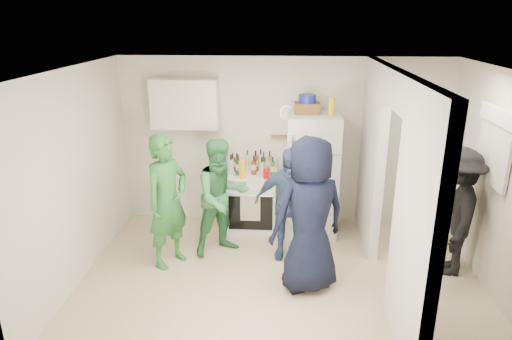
{
  "coord_description": "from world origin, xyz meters",
  "views": [
    {
      "loc": [
        0.01,
        -4.85,
        3.04
      ],
      "look_at": [
        -0.32,
        0.4,
        1.25
      ],
      "focal_mm": 32.0,
      "sensor_mm": 36.0,
      "label": 1
    }
  ],
  "objects": [
    {
      "name": "bottle_g",
      "position": [
        -0.19,
        1.51,
        1.02
      ],
      "size": [
        0.06,
        0.06,
        0.3
      ],
      "primitive_type": "cylinder",
      "color": "olive",
      "rests_on": "stove"
    },
    {
      "name": "stove",
      "position": [
        -0.44,
        1.37,
        0.43
      ],
      "size": [
        0.73,
        0.6,
        0.87
      ],
      "primitive_type": "cube",
      "color": "white",
      "rests_on": "floor"
    },
    {
      "name": "person_green_center",
      "position": [
        -0.78,
        0.63,
        0.79
      ],
      "size": [
        0.97,
        0.92,
        1.57
      ],
      "primitive_type": "imported",
      "rotation": [
        0.0,
        0.0,
        0.58
      ],
      "color": "#38814A",
      "rests_on": "floor"
    },
    {
      "name": "bottle_i",
      "position": [
        -0.4,
        1.48,
        1.02
      ],
      "size": [
        0.07,
        0.07,
        0.31
      ],
      "primitive_type": "cylinder",
      "color": "#663411",
      "rests_on": "stove"
    },
    {
      "name": "bottle_c",
      "position": [
        -0.52,
        1.54,
        1.02
      ],
      "size": [
        0.06,
        0.06,
        0.31
      ],
      "primitive_type": "cylinder",
      "color": "silver",
      "rests_on": "stove"
    },
    {
      "name": "nook_window_frame",
      "position": [
        2.36,
        0.2,
        1.65
      ],
      "size": [
        0.04,
        0.76,
        0.86
      ],
      "primitive_type": "cube",
      "color": "white",
      "rests_on": "wall_right"
    },
    {
      "name": "partition_pier_back",
      "position": [
        1.2,
        1.1,
        1.25
      ],
      "size": [
        0.12,
        1.2,
        2.5
      ],
      "primitive_type": "cube",
      "color": "silver",
      "rests_on": "floor"
    },
    {
      "name": "blue_bowl",
      "position": [
        0.32,
        1.39,
        1.96
      ],
      "size": [
        0.24,
        0.24,
        0.11
      ],
      "primitive_type": "cylinder",
      "color": "navy",
      "rests_on": "wicker_basket"
    },
    {
      "name": "wall_back",
      "position": [
        0.0,
        1.7,
        1.25
      ],
      "size": [
        4.8,
        0.0,
        4.8
      ],
      "primitive_type": "plane",
      "rotation": [
        1.57,
        0.0,
        0.0
      ],
      "color": "silver",
      "rests_on": "floor"
    },
    {
      "name": "yellow_cup_stack_stove",
      "position": [
        -0.56,
        1.15,
        0.99
      ],
      "size": [
        0.09,
        0.09,
        0.25
      ],
      "primitive_type": "cylinder",
      "color": "yellow",
      "rests_on": "stove"
    },
    {
      "name": "person_navy",
      "position": [
        0.31,
        -0.15,
        0.91
      ],
      "size": [
        1.05,
        0.9,
        1.82
      ],
      "primitive_type": "imported",
      "rotation": [
        0.0,
        0.0,
        -2.72
      ],
      "color": "black",
      "rests_on": "floor"
    },
    {
      "name": "wall_left",
      "position": [
        -2.4,
        0.0,
        1.25
      ],
      "size": [
        0.0,
        3.4,
        3.4
      ],
      "primitive_type": "plane",
      "rotation": [
        1.57,
        0.0,
        1.57
      ],
      "color": "silver",
      "rests_on": "floor"
    },
    {
      "name": "wicker_basket",
      "position": [
        0.32,
        1.39,
        1.83
      ],
      "size": [
        0.35,
        0.25,
        0.15
      ],
      "primitive_type": "cube",
      "color": "brown",
      "rests_on": "fridge"
    },
    {
      "name": "partition_pier_front",
      "position": [
        1.2,
        -1.1,
        1.25
      ],
      "size": [
        0.12,
        1.2,
        2.5
      ],
      "primitive_type": "cube",
      "color": "silver",
      "rests_on": "floor"
    },
    {
      "name": "bottle_h",
      "position": [
        -0.73,
        1.26,
        1.02
      ],
      "size": [
        0.07,
        0.07,
        0.31
      ],
      "primitive_type": "cylinder",
      "color": "silver",
      "rests_on": "stove"
    },
    {
      "name": "wall_clock",
      "position": [
        0.05,
        1.68,
        1.7
      ],
      "size": [
        0.22,
        0.02,
        0.22
      ],
      "primitive_type": "cylinder",
      "rotation": [
        1.57,
        0.0,
        0.0
      ],
      "color": "white",
      "rests_on": "wall_back"
    },
    {
      "name": "nook_window",
      "position": [
        2.38,
        0.2,
        1.65
      ],
      "size": [
        0.03,
        0.7,
        0.8
      ],
      "primitive_type": "cube",
      "color": "black",
      "rests_on": "wall_right"
    },
    {
      "name": "bottle_j",
      "position": [
        -0.14,
        1.26,
        1.01
      ],
      "size": [
        0.07,
        0.07,
        0.29
      ],
      "primitive_type": "cylinder",
      "color": "#2D6623",
      "rests_on": "stove"
    },
    {
      "name": "bottle_e",
      "position": [
        -0.33,
        1.57,
        1.02
      ],
      "size": [
        0.06,
        0.06,
        0.31
      ],
      "primitive_type": "cylinder",
      "color": "silver",
      "rests_on": "stove"
    },
    {
      "name": "yellow_cup_stack_top",
      "position": [
        0.64,
        1.24,
        1.88
      ],
      "size": [
        0.09,
        0.09,
        0.25
      ],
      "primitive_type": "cylinder",
      "color": "gold",
      "rests_on": "fridge"
    },
    {
      "name": "bottle_f",
      "position": [
        -0.27,
        1.38,
        1.03
      ],
      "size": [
        0.06,
        0.06,
        0.32
      ],
      "primitive_type": "cylinder",
      "color": "#163C1A",
      "rests_on": "stove"
    },
    {
      "name": "person_denim",
      "position": [
        0.08,
        0.56,
        0.75
      ],
      "size": [
        0.92,
        0.48,
        1.5
      ],
      "primitive_type": "imported",
      "rotation": [
        0.0,
        0.0,
        -0.13
      ],
      "color": "navy",
      "rests_on": "floor"
    },
    {
      "name": "floor",
      "position": [
        0.0,
        0.0,
        0.0
      ],
      "size": [
        4.8,
        4.8,
        0.0
      ],
      "primitive_type": "plane",
      "color": "tan",
      "rests_on": "ground"
    },
    {
      "name": "bottle_b",
      "position": [
        -0.63,
        1.29,
        1.02
      ],
      "size": [
        0.07,
        0.07,
        0.3
      ],
      "primitive_type": "cylinder",
      "color": "#184A23",
      "rests_on": "stove"
    },
    {
      "name": "person_nook",
      "position": [
        2.1,
        0.31,
        0.8
      ],
      "size": [
        0.86,
        1.15,
        1.59
      ],
      "primitive_type": "imported",
      "rotation": [
        0.0,
        0.0,
        -1.85
      ],
      "color": "black",
      "rests_on": "floor"
    },
    {
      "name": "red_cup",
      "position": [
        -0.22,
        1.17,
        0.93
      ],
      "size": [
        0.09,
        0.09,
        0.12
      ],
      "primitive_type": "cylinder",
      "color": "#AA0B0F",
      "rests_on": "stove"
    },
    {
      "name": "wall_right",
      "position": [
        2.4,
        0.0,
        1.25
      ],
      "size": [
        0.0,
        3.4,
        3.4
      ],
      "primitive_type": "plane",
      "rotation": [
        1.57,
        0.0,
        -1.57
      ],
      "color": "silver",
      "rests_on": "floor"
    },
    {
      "name": "nook_valance",
      "position": [
        2.34,
        0.2,
        2.0
      ],
      "size": [
        0.04,
        0.82,
        0.18
      ],
      "primitive_type": "cube",
      "color": "white",
      "rests_on": "wall_right"
    },
    {
      "name": "partition_header",
      "position": [
        1.2,
        0.0,
        2.3
      ],
      "size": [
        0.12,
        1.0,
        0.4
      ],
      "primitive_type": "cube",
      "color": "silver",
      "rests_on": "partition_pier_back"
    },
    {
      "name": "bottle_l",
      "position": [
        -0.29,
        1.23,
        1.01
      ],
      "size": [
        0.07,
        0.07,
        0.29
      ],
      "primitive_type": "cylinder",
      "color": "#9EA7AE",
      "rests_on": "stove"
    },
    {
      "name": "person_green_left",
      "position": [
        -1.41,
        0.28,
        0.85
      ],
      "size": [
        0.68,
        0.74,
        1.71
      ],
      "primitive_type": "imported",
      "rotation": [
        0.0,
        0.0,
        0.99
      ],
      "color": "#2E732F",
      "rests_on": "floor"
    },
    {
      "name": "spice_shelf",
      "position": [
        0.0,
        1.65,
        1.35
      ],
      "size": [
        0.35,
        0.08,
        0.03
      ],
      "primitive_type": "cube",
      "color": "olive",
      "rests_on": "wall_back"
    },
    {
      "name": "bottle_d",
      "position": [
        -0.41,
        1.34,
        1.0
      ],
      "size": [
        0.07,
        0.07,
        0.27
      ],
      "primitive_type": "cylinder",
      "color": "maroon",
      "rests_on": "stove"
    },
    {
      "name": "bottle_k",
      "position": [
        -0.67,
        1.43,
        1.01
      ],
      "size": [
        0.07,
        0.07,
        0.29
      ],
      "primitive_type": "cylinder",
      "color": "brown",
      "rests_on": "stove"
    },
    {
      "name": "wall_front",
      "position": [
        0.0,
        -1.7,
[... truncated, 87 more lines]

